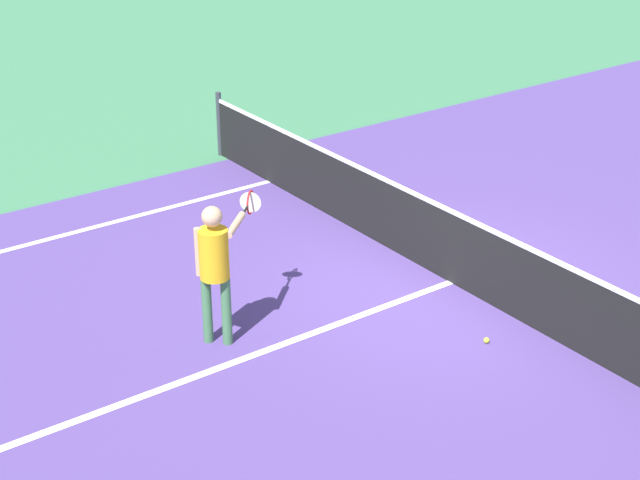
# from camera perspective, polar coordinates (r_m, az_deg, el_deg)

# --- Properties ---
(ground_plane) EXTENTS (60.00, 60.00, 0.00)m
(ground_plane) POSITION_cam_1_polar(r_m,az_deg,el_deg) (12.21, 7.64, -2.46)
(ground_plane) COLOR #38724C
(court_surface_inbounds) EXTENTS (10.62, 24.40, 0.00)m
(court_surface_inbounds) POSITION_cam_1_polar(r_m,az_deg,el_deg) (12.21, 7.64, -2.45)
(court_surface_inbounds) COLOR #4C387A
(court_surface_inbounds) RESTS_ON ground_plane
(line_center_service) EXTENTS (0.10, 6.40, 0.01)m
(line_center_service) POSITION_cam_1_polar(r_m,az_deg,el_deg) (10.52, -5.34, -7.23)
(line_center_service) COLOR white
(line_center_service) RESTS_ON ground_plane
(net) EXTENTS (11.23, 0.09, 1.07)m
(net) POSITION_cam_1_polar(r_m,az_deg,el_deg) (11.99, 7.77, -0.37)
(net) COLOR #33383D
(net) RESTS_ON ground_plane
(player_near) EXTENTS (0.75, 1.04, 1.63)m
(player_near) POSITION_cam_1_polar(r_m,az_deg,el_deg) (10.47, -6.13, -1.11)
(player_near) COLOR #3F7247
(player_near) RESTS_ON ground_plane
(tennis_ball_near_net) EXTENTS (0.07, 0.07, 0.07)m
(tennis_ball_near_net) POSITION_cam_1_polar(r_m,az_deg,el_deg) (10.99, 9.69, -5.79)
(tennis_ball_near_net) COLOR #CCE033
(tennis_ball_near_net) RESTS_ON ground_plane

